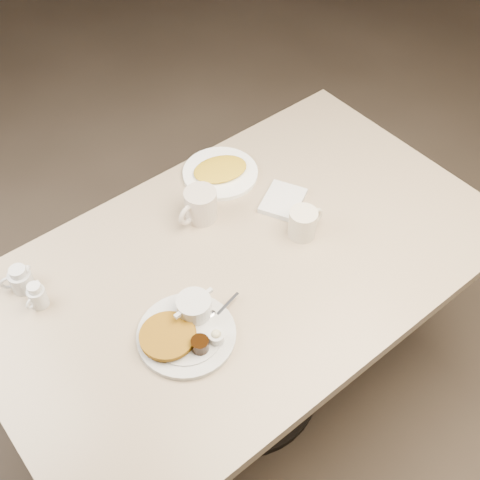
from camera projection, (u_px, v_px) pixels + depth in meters
room at (246, 60)px, 1.25m from camera, size 7.04×8.04×2.84m
diner_table at (244, 295)px, 1.87m from camera, size 1.50×0.90×0.75m
main_plate at (186, 329)px, 1.56m from camera, size 0.32×0.28×0.07m
coffee_mug_near at (303, 223)px, 1.77m from camera, size 0.12×0.09×0.09m
napkin at (283, 201)px, 1.88m from camera, size 0.18×0.17×0.02m
coffee_mug_far at (200, 205)px, 1.81m from camera, size 0.15×0.11×0.10m
creamer_left at (37, 296)px, 1.61m from camera, size 0.07×0.05×0.08m
creamer_right at (20, 279)px, 1.65m from camera, size 0.09×0.07×0.08m
hash_plate at (220, 172)px, 1.96m from camera, size 0.30×0.30×0.04m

